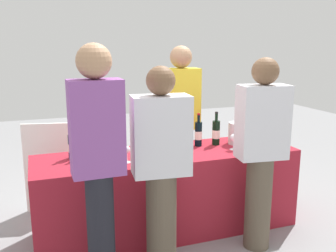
% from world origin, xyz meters
% --- Properties ---
extents(ground_plane, '(12.00, 12.00, 0.00)m').
position_xyz_m(ground_plane, '(0.00, 0.00, 0.00)').
color(ground_plane, gray).
extents(tasting_table, '(2.40, 0.68, 0.76)m').
position_xyz_m(tasting_table, '(0.00, 0.00, 0.38)').
color(tasting_table, maroon).
rests_on(tasting_table, ground_plane).
extents(wine_bottle_0, '(0.07, 0.07, 0.30)m').
position_xyz_m(wine_bottle_0, '(-0.83, 0.13, 0.87)').
color(wine_bottle_0, black).
rests_on(wine_bottle_0, tasting_table).
extents(wine_bottle_1, '(0.07, 0.07, 0.31)m').
position_xyz_m(wine_bottle_1, '(-0.73, 0.10, 0.87)').
color(wine_bottle_1, black).
rests_on(wine_bottle_1, tasting_table).
extents(wine_bottle_2, '(0.07, 0.07, 0.32)m').
position_xyz_m(wine_bottle_2, '(0.25, 0.17, 0.88)').
color(wine_bottle_2, black).
rests_on(wine_bottle_2, tasting_table).
extents(wine_bottle_3, '(0.07, 0.07, 0.32)m').
position_xyz_m(wine_bottle_3, '(0.36, 0.12, 0.88)').
color(wine_bottle_3, black).
rests_on(wine_bottle_3, tasting_table).
extents(wine_bottle_4, '(0.08, 0.08, 0.33)m').
position_xyz_m(wine_bottle_4, '(0.54, 0.11, 0.88)').
color(wine_bottle_4, black).
rests_on(wine_bottle_4, tasting_table).
extents(wine_bottle_5, '(0.07, 0.07, 0.29)m').
position_xyz_m(wine_bottle_5, '(0.96, 0.09, 0.86)').
color(wine_bottle_5, black).
rests_on(wine_bottle_5, tasting_table).
extents(wine_glass_0, '(0.07, 0.07, 0.14)m').
position_xyz_m(wine_glass_0, '(-0.63, -0.14, 0.86)').
color(wine_glass_0, silver).
rests_on(wine_glass_0, tasting_table).
extents(wine_glass_1, '(0.07, 0.07, 0.14)m').
position_xyz_m(wine_glass_1, '(-0.42, -0.16, 0.86)').
color(wine_glass_1, silver).
rests_on(wine_glass_1, tasting_table).
extents(wine_glass_2, '(0.07, 0.07, 0.14)m').
position_xyz_m(wine_glass_2, '(-0.09, -0.12, 0.86)').
color(wine_glass_2, silver).
rests_on(wine_glass_2, tasting_table).
extents(wine_glass_3, '(0.07, 0.07, 0.15)m').
position_xyz_m(wine_glass_3, '(0.61, -0.11, 0.87)').
color(wine_glass_3, silver).
rests_on(wine_glass_3, tasting_table).
extents(ice_bucket, '(0.22, 0.22, 0.21)m').
position_xyz_m(ice_bucket, '(0.77, 0.06, 0.87)').
color(ice_bucket, silver).
rests_on(ice_bucket, tasting_table).
extents(server_pouring, '(0.38, 0.23, 1.72)m').
position_xyz_m(server_pouring, '(0.33, 0.52, 0.94)').
color(server_pouring, '#3F3351').
rests_on(server_pouring, ground_plane).
extents(guest_0, '(0.36, 0.23, 1.74)m').
position_xyz_m(guest_0, '(-0.74, -0.65, 0.97)').
color(guest_0, black).
rests_on(guest_0, ground_plane).
extents(guest_1, '(0.45, 0.28, 1.58)m').
position_xyz_m(guest_1, '(-0.26, -0.57, 0.85)').
color(guest_1, brown).
rests_on(guest_1, ground_plane).
extents(guest_2, '(0.43, 0.27, 1.63)m').
position_xyz_m(guest_2, '(0.62, -0.55, 0.88)').
color(guest_2, brown).
rests_on(guest_2, ground_plane).
extents(menu_board, '(0.50, 0.13, 0.94)m').
position_xyz_m(menu_board, '(-1.02, 0.80, 0.47)').
color(menu_board, white).
rests_on(menu_board, ground_plane).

